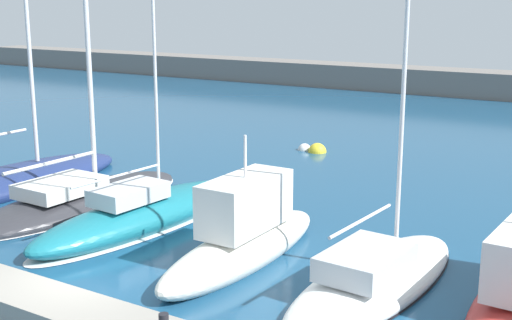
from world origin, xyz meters
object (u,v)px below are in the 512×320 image
object	(u,v)px
sailboat_teal_third	(144,212)
sailboat_white_fifth	(375,278)
mooring_buoy_yellow	(317,152)
motorboat_ivory_fourth	(244,235)
mooring_buoy_white	(305,150)
sailboat_charcoal_second	(80,198)
sailboat_navy_nearest	(12,180)

from	to	relation	value
sailboat_teal_third	sailboat_white_fifth	size ratio (longest dim) A/B	1.43
sailboat_teal_third	mooring_buoy_yellow	world-z (taller)	sailboat_teal_third
motorboat_ivory_fourth	mooring_buoy_white	distance (m)	14.38
mooring_buoy_yellow	mooring_buoy_white	bearing A→B (deg)	173.99
sailboat_teal_third	mooring_buoy_yellow	bearing A→B (deg)	5.08
sailboat_charcoal_second	motorboat_ivory_fourth	xyz separation A→B (m)	(7.63, -1.25, 0.43)
sailboat_charcoal_second	sailboat_navy_nearest	bearing A→B (deg)	87.32
sailboat_white_fifth	mooring_buoy_yellow	bearing A→B (deg)	35.97
sailboat_navy_nearest	motorboat_ivory_fourth	xyz separation A→B (m)	(11.49, -1.51, 0.40)
sailboat_white_fifth	sailboat_teal_third	bearing A→B (deg)	88.97
sailboat_charcoal_second	mooring_buoy_white	xyz separation A→B (m)	(2.35, 12.11, -0.27)
sailboat_teal_third	sailboat_navy_nearest	bearing A→B (deg)	88.20
sailboat_teal_third	mooring_buoy_yellow	xyz separation A→B (m)	(-0.25, 12.49, -0.42)
sailboat_teal_third	sailboat_white_fifth	bearing A→B (deg)	-90.78
motorboat_ivory_fourth	mooring_buoy_yellow	size ratio (longest dim) A/B	8.33
sailboat_navy_nearest	sailboat_teal_third	world-z (taller)	sailboat_navy_nearest
sailboat_navy_nearest	sailboat_white_fifth	size ratio (longest dim) A/B	1.50
sailboat_teal_third	motorboat_ivory_fourth	distance (m)	4.39
sailboat_charcoal_second	motorboat_ivory_fourth	distance (m)	7.74
sailboat_navy_nearest	sailboat_charcoal_second	size ratio (longest dim) A/B	1.15
sailboat_charcoal_second	sailboat_white_fifth	bearing A→B (deg)	-94.49
sailboat_charcoal_second	mooring_buoy_white	bearing A→B (deg)	-9.85
sailboat_navy_nearest	sailboat_charcoal_second	world-z (taller)	sailboat_navy_nearest
sailboat_navy_nearest	mooring_buoy_white	world-z (taller)	sailboat_navy_nearest
sailboat_navy_nearest	mooring_buoy_yellow	bearing A→B (deg)	-30.77
sailboat_navy_nearest	sailboat_white_fifth	world-z (taller)	sailboat_navy_nearest
sailboat_teal_third	sailboat_charcoal_second	bearing A→B (deg)	86.01
mooring_buoy_white	sailboat_navy_nearest	bearing A→B (deg)	-117.69
motorboat_ivory_fourth	sailboat_navy_nearest	bearing A→B (deg)	82.24
mooring_buoy_white	sailboat_charcoal_second	bearing A→B (deg)	-101.00
sailboat_white_fifth	sailboat_navy_nearest	bearing A→B (deg)	88.49
sailboat_white_fifth	mooring_buoy_yellow	xyz separation A→B (m)	(-8.31, 13.16, -0.26)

